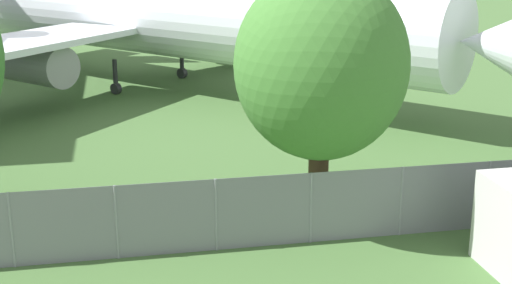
{
  "coord_description": "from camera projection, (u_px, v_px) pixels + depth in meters",
  "views": [
    {
      "loc": [
        -4.82,
        -6.48,
        8.08
      ],
      "look_at": [
        -0.9,
        13.58,
        2.0
      ],
      "focal_mm": 50.0,
      "sensor_mm": 36.0,
      "label": 1
    }
  ],
  "objects": [
    {
      "name": "perimeter_fence",
      "position": [
        311.0,
        208.0,
        18.95
      ],
      "size": [
        56.07,
        0.07,
        1.98
      ],
      "color": "gray",
      "rests_on": "ground"
    },
    {
      "name": "tree_near_hangar",
      "position": [
        321.0,
        66.0,
        19.04
      ],
      "size": [
        4.7,
        4.7,
        7.22
      ],
      "color": "#4C3823",
      "rests_on": "ground"
    },
    {
      "name": "airplane",
      "position": [
        163.0,
        15.0,
        36.93
      ],
      "size": [
        30.4,
        32.33,
        12.38
      ],
      "rotation": [
        0.0,
        0.0,
        -0.82
      ],
      "color": "white",
      "rests_on": "ground"
    }
  ]
}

